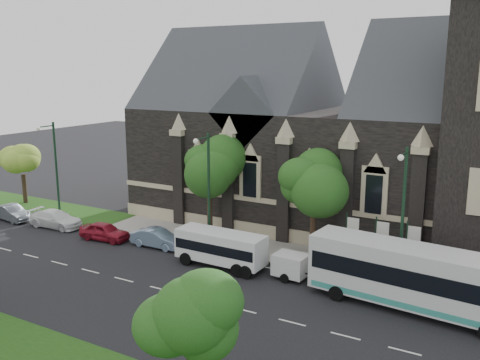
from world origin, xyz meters
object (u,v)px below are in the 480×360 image
Objects in this scene: banner_flag_left at (350,236)px; banner_flag_center at (380,241)px; tree_walk_right at (318,178)px; shuttle_bus at (221,247)px; tour_coach at (421,278)px; car_far_grey at (12,213)px; sedan at (157,238)px; car_far_white at (56,219)px; box_trailer at (291,265)px; tree_park_east at (198,314)px; banner_flag_right at (411,246)px; street_lamp_mid at (207,186)px; street_lamp_near at (402,211)px; car_far_red at (105,231)px; tree_walk_left at (213,168)px; street_lamp_far at (54,166)px; tree_walk_far at (25,159)px.

banner_flag_left and banner_flag_center have the same top height.
tree_walk_right is 8.60m from shuttle_bus.
banner_flag_left is (3.08, -1.71, -3.43)m from tree_walk_right.
car_far_grey is (-35.93, 0.72, -1.32)m from tour_coach.
sedan is 0.85× the size of car_far_white.
tour_coach is at bearing -1.27° from box_trailer.
tree_park_east is at bearing -90.35° from banner_flag_left.
tree_walk_right is 8.05m from banner_flag_right.
street_lamp_mid is 8.68m from box_trailer.
car_far_white is at bearing -167.98° from tree_walk_right.
tree_walk_right is 1.95× the size of banner_flag_center.
street_lamp_near is 4.26m from tour_coach.
banner_flag_left reaches higher than car_far_red.
tree_walk_right is at bearing 0.06° from tree_walk_left.
tree_park_east is 0.70× the size of street_lamp_mid.
car_far_red reaches higher than sedan.
banner_flag_center is 5.50m from tour_coach.
street_lamp_far reaches higher than tour_coach.
street_lamp_near and street_lamp_mid have the same top height.
banner_flag_right is at bearing 77.35° from tree_park_east.
banner_flag_right is at bearing 114.23° from tour_coach.
tree_walk_far is (-34.00, 19.50, 0.00)m from tree_park_east.
shuttle_bus is (2.35, -1.97, -3.66)m from street_lamp_mid.
tree_walk_right is 17.64m from car_far_red.
street_lamp_mid is 16.22m from tour_coach.
tree_park_east reaches higher than sedan.
tree_walk_right is 4.92m from banner_flag_left.
sedan is 1.02× the size of car_far_red.
banner_flag_right is (4.00, 0.00, 0.00)m from banner_flag_left.
tour_coach reaches higher than car_far_white.
shuttle_bus is (-7.83, 14.45, -3.17)m from tree_park_east.
car_far_red is (-19.01, 14.76, -3.90)m from tree_park_east.
tree_walk_left is at bearing -28.49° from sedan.
tour_coach is 13.41m from shuttle_bus.
banner_flag_center reaches higher than car_far_white.
banner_flag_left is 25.54m from car_far_white.
street_lamp_far is 2.13× the size of car_far_red.
banner_flag_left and banner_flag_right have the same top height.
street_lamp_near reaches higher than banner_flag_right.
street_lamp_mid is at bearing 140.93° from shuttle_bus.
car_far_red is at bearing -143.19° from tree_walk_left.
tree_walk_left is 1.91× the size of banner_flag_left.
street_lamp_far is 30.47m from banner_flag_right.
box_trailer is at bearing -153.12° from banner_flag_right.
shuttle_bus is at bearing -171.07° from box_trailer.
box_trailer is at bearing -11.79° from street_lamp_mid.
street_lamp_near is at bearing -48.07° from banner_flag_center.
shuttle_bus is at bearing -96.76° from car_far_red.
tree_park_east is 30.90m from street_lamp_far.
banner_flag_left is 0.93× the size of sedan.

